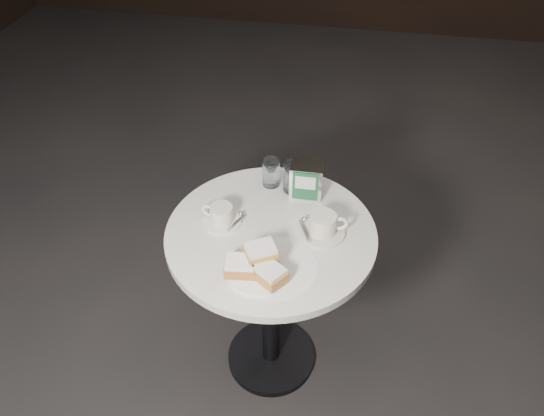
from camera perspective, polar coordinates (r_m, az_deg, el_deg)
The scene contains 9 objects.
ground at distance 2.33m, azimuth -0.09°, elevation -15.83°, with size 7.00×7.00×0.00m, color black.
cafe_table at distance 1.89m, azimuth -0.11°, elevation -6.84°, with size 0.70×0.70×0.74m.
sugar_spill at distance 1.64m, azimuth 0.32°, elevation -6.31°, with size 0.27×0.27×0.00m, color white.
beignet_plate at distance 1.60m, azimuth -1.64°, elevation -6.31°, with size 0.22×0.22×0.09m.
coffee_cup_left at distance 1.77m, azimuth -5.46°, elevation -0.82°, with size 0.15×0.15×0.07m.
coffee_cup_right at distance 1.73m, azimuth 5.53°, elevation -1.92°, with size 0.17×0.17×0.08m.
water_glass_left at distance 1.91m, azimuth -0.10°, elevation 3.81°, with size 0.07×0.07×0.10m.
water_glass_right at distance 1.88m, azimuth 2.28°, elevation 3.32°, with size 0.09×0.09×0.11m.
napkin_dispenser at distance 1.85m, azimuth 3.75°, elevation 3.08°, with size 0.11×0.10×0.13m.
Camera 1 is at (0.23, -1.24, 1.96)m, focal length 35.00 mm.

